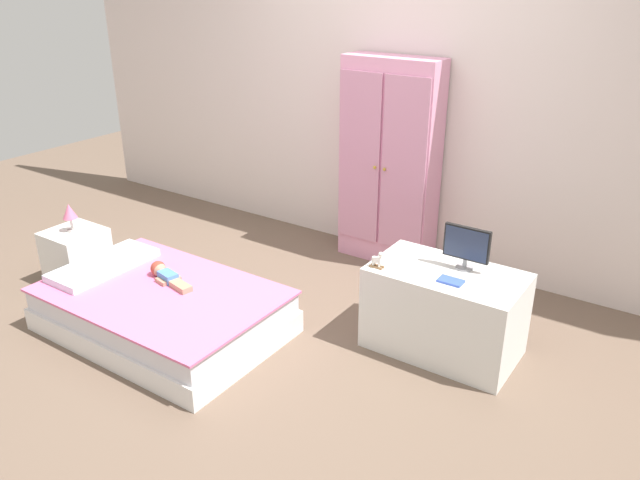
{
  "coord_description": "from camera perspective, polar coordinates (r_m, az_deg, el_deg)",
  "views": [
    {
      "loc": [
        2.11,
        -2.58,
        2.12
      ],
      "look_at": [
        0.16,
        0.29,
        0.59
      ],
      "focal_mm": 35.16,
      "sensor_mm": 36.0,
      "label": 1
    }
  ],
  "objects": [
    {
      "name": "wardrobe",
      "position": [
        4.69,
        6.32,
        6.96
      ],
      "size": [
        0.73,
        0.29,
        1.54
      ],
      "color": "#E599BC",
      "rests_on": "ground_plane"
    },
    {
      "name": "book_blue",
      "position": [
        3.52,
        11.81,
        -3.67
      ],
      "size": [
        0.14,
        0.09,
        0.01
      ],
      "primitive_type": "cube",
      "color": "blue",
      "rests_on": "tv_stand"
    },
    {
      "name": "doll",
      "position": [
        4.09,
        -13.99,
        -2.98
      ],
      "size": [
        0.39,
        0.16,
        0.1
      ],
      "color": "#4C84C6",
      "rests_on": "bed"
    },
    {
      "name": "back_wall",
      "position": [
        4.73,
        7.41,
        14.25
      ],
      "size": [
        6.4,
        0.05,
        2.7
      ],
      "primitive_type": "cube",
      "color": "silver",
      "rests_on": "ground_plane"
    },
    {
      "name": "ground_plane",
      "position": [
        3.96,
        -4.31,
        -8.82
      ],
      "size": [
        10.0,
        10.0,
        0.02
      ],
      "primitive_type": "cube",
      "color": "brown"
    },
    {
      "name": "pillow",
      "position": [
        4.35,
        -19.08,
        -2.16
      ],
      "size": [
        0.31,
        0.69,
        0.05
      ],
      "primitive_type": "cube",
      "color": "silver",
      "rests_on": "bed"
    },
    {
      "name": "table_lamp",
      "position": [
        4.7,
        -21.84,
        2.33
      ],
      "size": [
        0.1,
        0.1,
        0.2
      ],
      "color": "#B7B2AD",
      "rests_on": "nightstand"
    },
    {
      "name": "bed",
      "position": [
        4.04,
        -14.09,
        -6.24
      ],
      "size": [
        1.46,
        0.97,
        0.29
      ],
      "color": "white",
      "rests_on": "ground_plane"
    },
    {
      "name": "tv_monitor",
      "position": [
        3.63,
        13.19,
        -0.47
      ],
      "size": [
        0.27,
        0.1,
        0.26
      ],
      "color": "#99999E",
      "rests_on": "tv_stand"
    },
    {
      "name": "tv_stand",
      "position": [
        3.76,
        11.25,
        -6.37
      ],
      "size": [
        0.87,
        0.5,
        0.52
      ],
      "primitive_type": "cube",
      "color": "silver",
      "rests_on": "ground_plane"
    },
    {
      "name": "nightstand",
      "position": [
        4.82,
        -21.24,
        -1.4
      ],
      "size": [
        0.36,
        0.36,
        0.4
      ],
      "primitive_type": "cube",
      "color": "white",
      "rests_on": "ground_plane"
    },
    {
      "name": "rocking_horse_toy",
      "position": [
        3.6,
        5.29,
        -1.87
      ],
      "size": [
        0.08,
        0.04,
        0.1
      ],
      "color": "#8E6642",
      "rests_on": "tv_stand"
    }
  ]
}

